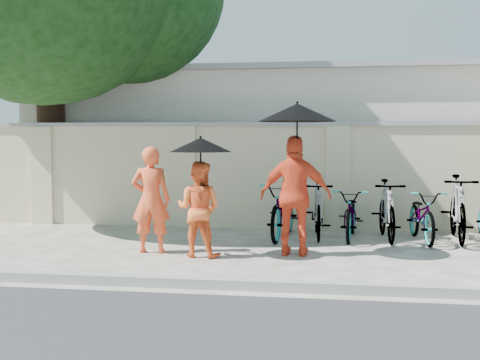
# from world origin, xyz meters

# --- Properties ---
(ground) EXTENTS (80.00, 80.00, 0.00)m
(ground) POSITION_xyz_m (0.00, 0.00, 0.00)
(ground) COLOR beige
(kerb) EXTENTS (40.00, 0.16, 0.12)m
(kerb) POSITION_xyz_m (0.00, -1.70, 0.06)
(kerb) COLOR gray
(kerb) RESTS_ON ground
(compound_wall) EXTENTS (20.00, 0.30, 2.00)m
(compound_wall) POSITION_xyz_m (1.00, 3.20, 1.00)
(compound_wall) COLOR beige
(compound_wall) RESTS_ON ground
(building_behind) EXTENTS (14.00, 6.00, 3.20)m
(building_behind) POSITION_xyz_m (2.00, 7.00, 1.60)
(building_behind) COLOR silver
(building_behind) RESTS_ON ground
(monk_left) EXTENTS (0.64, 0.45, 1.64)m
(monk_left) POSITION_xyz_m (-0.88, 0.36, 0.82)
(monk_left) COLOR #FD5A2D
(monk_left) RESTS_ON ground
(monk_center) EXTENTS (0.78, 0.65, 1.43)m
(monk_center) POSITION_xyz_m (-0.08, 0.16, 0.71)
(monk_center) COLOR orange
(monk_center) RESTS_ON ground
(parasol_center) EXTENTS (0.91, 0.91, 0.97)m
(parasol_center) POSITION_xyz_m (-0.03, 0.08, 1.67)
(parasol_center) COLOR black
(parasol_center) RESTS_ON ground
(monk_right) EXTENTS (1.07, 0.47, 1.81)m
(monk_right) POSITION_xyz_m (1.34, 0.44, 0.90)
(monk_right) COLOR #EC4824
(monk_right) RESTS_ON ground
(parasol_right) EXTENTS (1.16, 1.16, 1.25)m
(parasol_right) POSITION_xyz_m (1.36, 0.36, 2.14)
(parasol_right) COLOR black
(parasol_right) RESTS_ON ground
(bike_0) EXTENTS (0.85, 1.94, 0.99)m
(bike_0) POSITION_xyz_m (1.04, 1.99, 0.50)
(bike_0) COLOR #A9A9A9
(bike_0) RESTS_ON ground
(bike_1) EXTENTS (0.58, 1.73, 1.03)m
(bike_1) POSITION_xyz_m (1.64, 2.09, 0.51)
(bike_1) COLOR #A9A9A9
(bike_1) RESTS_ON ground
(bike_2) EXTENTS (0.75, 1.74, 0.89)m
(bike_2) POSITION_xyz_m (2.23, 2.08, 0.44)
(bike_2) COLOR #A9A9A9
(bike_2) RESTS_ON ground
(bike_3) EXTENTS (0.58, 1.77, 1.05)m
(bike_3) POSITION_xyz_m (2.82, 2.02, 0.53)
(bike_3) COLOR #A9A9A9
(bike_3) RESTS_ON ground
(bike_4) EXTENTS (0.73, 1.73, 0.89)m
(bike_4) POSITION_xyz_m (3.42, 2.00, 0.44)
(bike_4) COLOR #A9A9A9
(bike_4) RESTS_ON ground
(bike_5) EXTENTS (0.69, 1.93, 1.14)m
(bike_5) POSITION_xyz_m (4.01, 2.09, 0.57)
(bike_5) COLOR #A9A9A9
(bike_5) RESTS_ON ground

